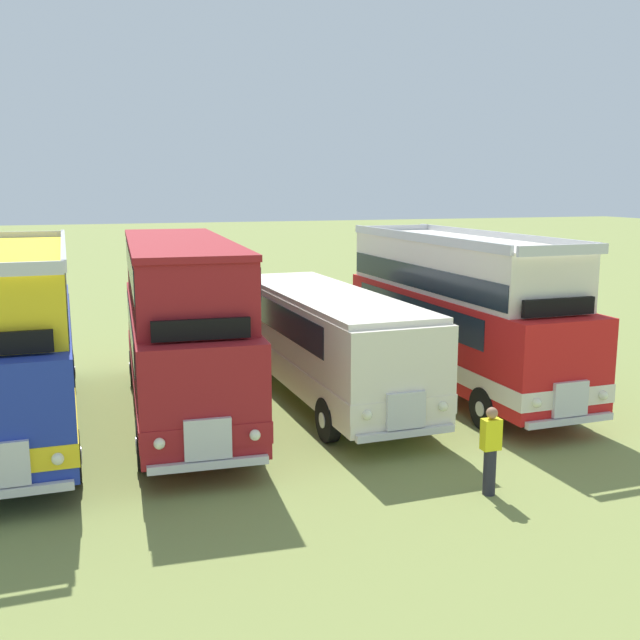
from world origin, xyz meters
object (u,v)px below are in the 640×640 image
Objects in this scene: bus_fifth_in_row at (15,334)px; marshal_person at (490,450)px; bus_seventh_in_row at (325,337)px; bus_sixth_in_row at (181,320)px; bus_eighth_in_row at (457,309)px.

bus_fifth_in_row is 6.16× the size of marshal_person.
bus_fifth_in_row reaches higher than bus_seventh_in_row.
marshal_person is at bearing -82.63° from bus_seventh_in_row.
bus_eighth_in_row is at bearing -0.26° from bus_sixth_in_row.
bus_fifth_in_row is 3.92m from bus_sixth_in_row.
bus_fifth_in_row is at bearing -178.83° from bus_sixth_in_row.
bus_sixth_in_row is 1.03× the size of bus_eighth_in_row.
bus_sixth_in_row is (3.92, 0.08, 0.11)m from bus_fifth_in_row.
bus_sixth_in_row is 6.05× the size of marshal_person.
marshal_person is (8.73, -6.86, -1.47)m from bus_fifth_in_row.
bus_fifth_in_row is 11.20m from marshal_person.
bus_seventh_in_row is 3.96m from bus_eighth_in_row.
bus_eighth_in_row is (7.81, -0.03, -0.11)m from bus_sixth_in_row.
bus_fifth_in_row is at bearing 141.84° from marshal_person.
bus_eighth_in_row is at bearing -2.45° from bus_seventh_in_row.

